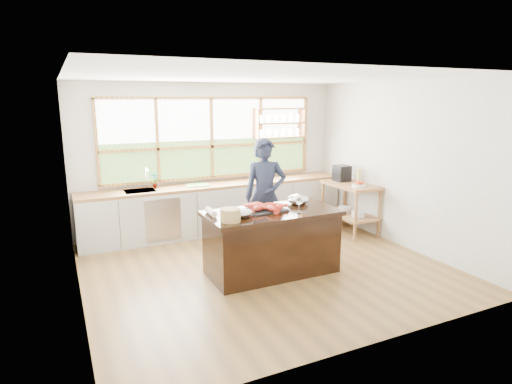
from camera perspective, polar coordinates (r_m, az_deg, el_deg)
ground_plane at (r=6.36m, az=1.24°, el=-10.00°), size 5.00×5.00×0.00m
room_shell at (r=6.38m, az=-0.56°, el=6.38°), size 5.02×4.52×2.71m
back_counter at (r=7.90m, az=-5.17°, el=-2.06°), size 4.90×0.63×0.90m
right_shelf_unit at (r=8.02m, az=12.49°, el=-0.99°), size 0.62×1.10×0.90m
island at (r=6.03m, az=2.12°, el=-6.66°), size 1.85×0.90×0.90m
cook at (r=6.76m, az=1.22°, el=-0.52°), size 0.77×0.62×1.82m
potted_plant at (r=7.53m, az=-13.39°, el=1.52°), size 0.17×0.14×0.28m
cutting_board at (r=7.69m, az=-7.82°, el=0.93°), size 0.43×0.35×0.01m
espresso_machine at (r=8.16m, az=11.37°, el=2.47°), size 0.26×0.28×0.29m
wine_bottle at (r=7.86m, az=13.54°, el=1.99°), size 0.09×0.09×0.30m
fruit_bowl at (r=7.70m, az=13.60°, el=0.99°), size 0.24×0.24×0.11m
slate_board at (r=5.92m, az=1.25°, el=-2.41°), size 0.58×0.44×0.02m
lobster_pile at (r=5.89m, az=1.23°, el=-1.98°), size 0.55×0.48×0.08m
mixing_bowl_left at (r=5.60m, az=-1.91°, el=-2.73°), size 0.29×0.29×0.14m
mixing_bowl_right at (r=6.31m, az=5.62°, el=-1.00°), size 0.32×0.32×0.15m
wine_glass at (r=5.77m, az=5.76°, el=-1.30°), size 0.08×0.08×0.22m
wicker_basket at (r=5.40m, az=-3.43°, el=-3.08°), size 0.26×0.26×0.17m
parchment_roll at (r=5.73m, az=-6.02°, el=-2.66°), size 0.09×0.30×0.08m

